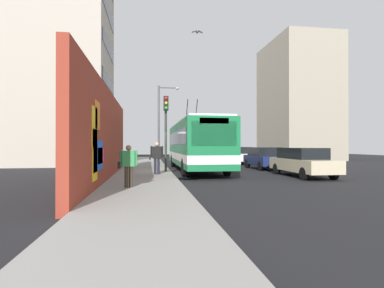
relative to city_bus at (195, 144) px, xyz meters
name	(u,v)px	position (x,y,z in m)	size (l,w,h in m)	color
ground_plane	(171,173)	(-1.91, 1.80, -1.83)	(80.00, 80.00, 0.00)	black
sidewalk_slab	(144,173)	(-1.91, 3.40, -1.75)	(48.00, 3.20, 0.15)	gray
graffiti_wall	(107,136)	(-5.32, 5.15, 0.35)	(15.24, 0.32, 4.35)	maroon
building_far_left	(61,49)	(8.43, 11.00, 8.66)	(8.85, 8.37, 20.98)	#B2A899
building_far_right	(297,101)	(14.80, -15.20, 5.44)	(9.69, 6.99, 14.54)	#9E937F
city_bus	(195,144)	(0.00, 0.00, 0.00)	(12.07, 2.68, 5.06)	#19723F
parked_car_champagne	(302,161)	(-4.81, -5.20, -0.99)	(4.86, 1.78, 1.58)	#C6B793
parked_car_navy	(264,158)	(0.64, -5.20, -0.99)	(4.10, 1.85, 1.58)	navy
parked_car_white	(239,155)	(6.84, -5.20, -0.99)	(4.18, 1.90, 1.58)	white
pedestrian_near_wall	(128,163)	(-8.87, 3.90, -0.77)	(0.22, 0.72, 1.57)	#3F3326
pedestrian_at_curb	(157,155)	(-3.88, 2.72, -0.65)	(0.23, 0.77, 1.74)	#1E1E2D
traffic_light	(166,121)	(-2.67, 2.15, 1.31)	(0.49, 0.28, 4.46)	#2D382D
street_lamp	(161,119)	(6.37, 2.05, 2.25)	(0.44, 1.87, 6.84)	#4C4C51
flying_pigeons	(181,9)	(-5.42, 1.56, 6.67)	(0.54, 2.22, 2.24)	gray
curbside_puddle	(187,179)	(-4.96, 1.20, -1.82)	(1.31, 1.31, 0.00)	black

